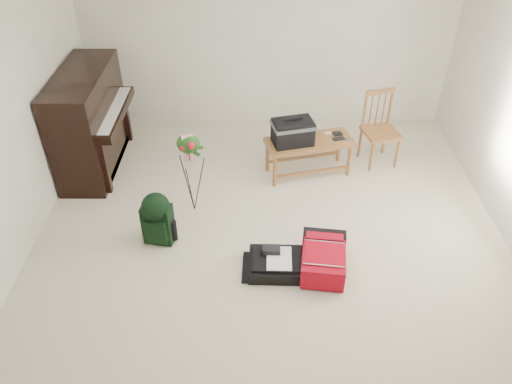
{
  "coord_description": "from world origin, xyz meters",
  "views": [
    {
      "loc": [
        -0.14,
        -3.78,
        3.64
      ],
      "look_at": [
        -0.15,
        0.35,
        0.49
      ],
      "focal_mm": 35.0,
      "sensor_mm": 36.0,
      "label": 1
    }
  ],
  "objects_px": {
    "bench": "(297,133)",
    "flower_stand": "(191,174)",
    "piano": "(91,123)",
    "dining_chair": "(380,130)",
    "green_backpack": "(157,216)",
    "black_duffel": "(277,263)",
    "red_suitcase": "(323,255)"
  },
  "relations": [
    {
      "from": "piano",
      "to": "flower_stand",
      "type": "bearing_deg",
      "value": -35.19
    },
    {
      "from": "piano",
      "to": "dining_chair",
      "type": "bearing_deg",
      "value": 1.33
    },
    {
      "from": "flower_stand",
      "to": "green_backpack",
      "type": "bearing_deg",
      "value": -140.95
    },
    {
      "from": "flower_stand",
      "to": "black_duffel",
      "type": "bearing_deg",
      "value": -66.61
    },
    {
      "from": "piano",
      "to": "black_duffel",
      "type": "bearing_deg",
      "value": -40.07
    },
    {
      "from": "green_backpack",
      "to": "flower_stand",
      "type": "bearing_deg",
      "value": 69.65
    },
    {
      "from": "dining_chair",
      "to": "piano",
      "type": "bearing_deg",
      "value": 166.64
    },
    {
      "from": "bench",
      "to": "black_duffel",
      "type": "relative_size",
      "value": 2.0
    },
    {
      "from": "red_suitcase",
      "to": "green_backpack",
      "type": "height_order",
      "value": "green_backpack"
    },
    {
      "from": "piano",
      "to": "green_backpack",
      "type": "distance_m",
      "value": 1.8
    },
    {
      "from": "bench",
      "to": "red_suitcase",
      "type": "height_order",
      "value": "bench"
    },
    {
      "from": "bench",
      "to": "green_backpack",
      "type": "bearing_deg",
      "value": -154.25
    },
    {
      "from": "piano",
      "to": "red_suitcase",
      "type": "relative_size",
      "value": 2.23
    },
    {
      "from": "bench",
      "to": "dining_chair",
      "type": "relative_size",
      "value": 1.2
    },
    {
      "from": "bench",
      "to": "flower_stand",
      "type": "relative_size",
      "value": 1.1
    },
    {
      "from": "bench",
      "to": "dining_chair",
      "type": "xyz_separation_m",
      "value": [
        1.07,
        0.29,
        -0.12
      ]
    },
    {
      "from": "red_suitcase",
      "to": "black_duffel",
      "type": "bearing_deg",
      "value": -165.84
    },
    {
      "from": "dining_chair",
      "to": "red_suitcase",
      "type": "height_order",
      "value": "dining_chair"
    },
    {
      "from": "dining_chair",
      "to": "green_backpack",
      "type": "height_order",
      "value": "dining_chair"
    },
    {
      "from": "piano",
      "to": "flower_stand",
      "type": "xyz_separation_m",
      "value": [
        1.33,
        -0.94,
        -0.1
      ]
    },
    {
      "from": "black_duffel",
      "to": "piano",
      "type": "bearing_deg",
      "value": 141.58
    },
    {
      "from": "black_duffel",
      "to": "green_backpack",
      "type": "height_order",
      "value": "green_backpack"
    },
    {
      "from": "bench",
      "to": "red_suitcase",
      "type": "relative_size",
      "value": 1.68
    },
    {
      "from": "bench",
      "to": "green_backpack",
      "type": "relative_size",
      "value": 1.87
    },
    {
      "from": "dining_chair",
      "to": "green_backpack",
      "type": "bearing_deg",
      "value": -163.83
    },
    {
      "from": "bench",
      "to": "green_backpack",
      "type": "height_order",
      "value": "bench"
    },
    {
      "from": "green_backpack",
      "to": "flower_stand",
      "type": "relative_size",
      "value": 0.59
    },
    {
      "from": "dining_chair",
      "to": "red_suitcase",
      "type": "bearing_deg",
      "value": -129.89
    },
    {
      "from": "red_suitcase",
      "to": "flower_stand",
      "type": "height_order",
      "value": "flower_stand"
    },
    {
      "from": "bench",
      "to": "flower_stand",
      "type": "xyz_separation_m",
      "value": [
        -1.21,
        -0.73,
        -0.08
      ]
    },
    {
      "from": "black_duffel",
      "to": "green_backpack",
      "type": "relative_size",
      "value": 0.94
    },
    {
      "from": "dining_chair",
      "to": "black_duffel",
      "type": "distance_m",
      "value": 2.42
    }
  ]
}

